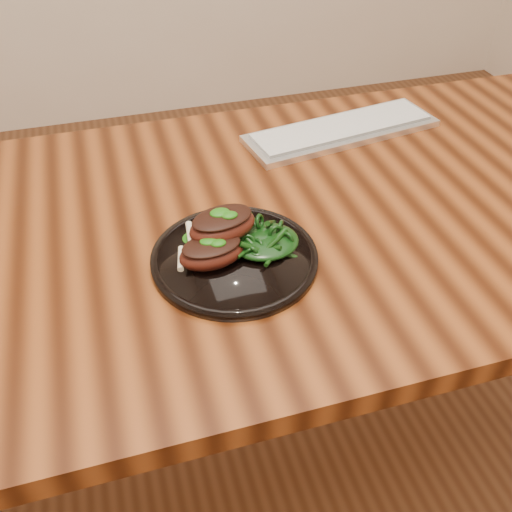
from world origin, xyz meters
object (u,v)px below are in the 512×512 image
Objects in this scene: lamb_chop_front at (211,251)px; keyboard at (342,130)px; plate at (234,258)px; desk at (255,251)px; greens_heap at (265,238)px.

keyboard is at bearing 43.90° from lamb_chop_front.
keyboard is (0.32, 0.34, 0.00)m from plate.
lamb_chop_front reaches higher than desk.
lamb_chop_front reaches higher than keyboard.
greens_heap is at bearing -129.24° from keyboard.
desk is 14.89× the size of greens_heap.
plate is 0.05m from lamb_chop_front.
greens_heap is at bearing 5.19° from plate.
lamb_chop_front is 0.09m from greens_heap.
plate is 2.41× the size of greens_heap.
plate is at bearing 13.60° from lamb_chop_front.
plate is 0.47m from keyboard.
plate is at bearing -174.81° from greens_heap.
desk is 3.70× the size of keyboard.
desk is 0.16m from plate.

